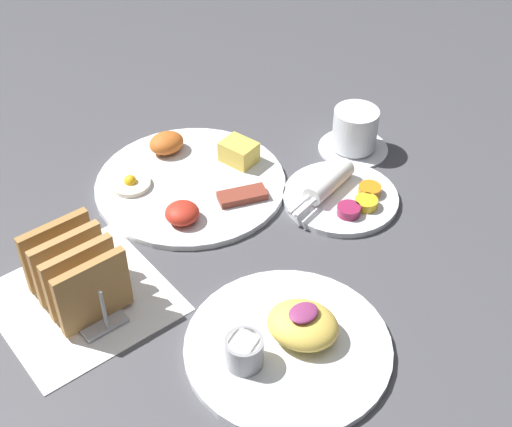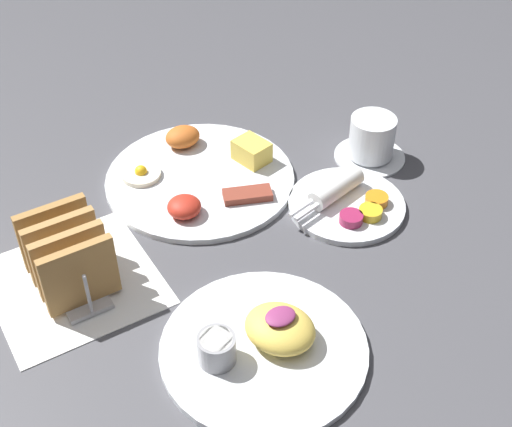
# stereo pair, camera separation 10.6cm
# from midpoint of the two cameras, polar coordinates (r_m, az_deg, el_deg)

# --- Properties ---
(ground_plane) EXTENTS (3.00, 3.00, 0.00)m
(ground_plane) POSITION_cam_midpoint_polar(r_m,az_deg,el_deg) (1.02, 1.30, -4.03)
(ground_plane) COLOR #47474C
(napkin_flat) EXTENTS (0.22, 0.22, 0.00)m
(napkin_flat) POSITION_cam_midpoint_polar(r_m,az_deg,el_deg) (1.01, -11.48, -5.57)
(napkin_flat) COLOR white
(napkin_flat) RESTS_ON ground_plane
(plate_breakfast) EXTENTS (0.31, 0.31, 0.05)m
(plate_breakfast) POSITION_cam_midpoint_polar(r_m,az_deg,el_deg) (1.16, -1.87, 2.98)
(plate_breakfast) COLOR white
(plate_breakfast) RESTS_ON ground_plane
(plate_condiments) EXTENTS (0.20, 0.18, 0.04)m
(plate_condiments) POSITION_cam_midpoint_polar(r_m,az_deg,el_deg) (1.12, 9.92, 0.80)
(plate_condiments) COLOR white
(plate_condiments) RESTS_ON ground_plane
(plate_foreground) EXTENTS (0.26, 0.26, 0.06)m
(plate_foreground) POSITION_cam_midpoint_polar(r_m,az_deg,el_deg) (0.91, 4.02, -10.48)
(plate_foreground) COLOR white
(plate_foreground) RESTS_ON ground_plane
(toast_rack) EXTENTS (0.10, 0.15, 0.10)m
(toast_rack) POSITION_cam_midpoint_polar(r_m,az_deg,el_deg) (0.98, -11.87, -3.53)
(toast_rack) COLOR #B7B7BC
(toast_rack) RESTS_ON ground_plane
(coffee_cup) EXTENTS (0.12, 0.12, 0.08)m
(coffee_cup) POSITION_cam_midpoint_polar(r_m,az_deg,el_deg) (1.22, 11.70, 5.68)
(coffee_cup) COLOR white
(coffee_cup) RESTS_ON ground_plane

